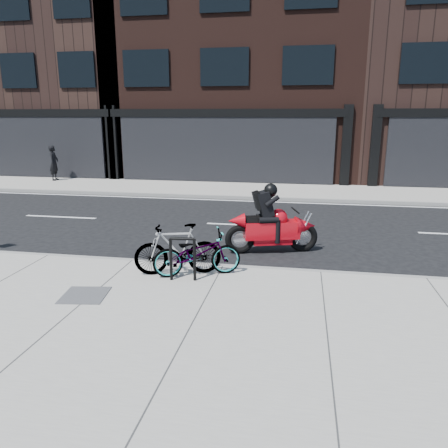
% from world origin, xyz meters
% --- Properties ---
extents(ground, '(120.00, 120.00, 0.00)m').
position_xyz_m(ground, '(0.00, 0.00, 0.00)').
color(ground, black).
rests_on(ground, ground).
extents(sidewalk_near, '(60.00, 6.00, 0.13)m').
position_xyz_m(sidewalk_near, '(0.00, -5.00, 0.07)').
color(sidewalk_near, gray).
rests_on(sidewalk_near, ground).
extents(sidewalk_far, '(60.00, 3.50, 0.13)m').
position_xyz_m(sidewalk_far, '(0.00, 7.75, 0.07)').
color(sidewalk_far, gray).
rests_on(sidewalk_far, ground).
extents(building_midwest, '(10.00, 10.00, 12.00)m').
position_xyz_m(building_midwest, '(-12.00, 14.50, 6.00)').
color(building_midwest, black).
rests_on(building_midwest, ground).
extents(building_center, '(12.00, 10.00, 14.50)m').
position_xyz_m(building_center, '(-2.00, 14.50, 7.25)').
color(building_center, black).
rests_on(building_center, ground).
extents(bike_rack, '(0.50, 0.11, 0.85)m').
position_xyz_m(bike_rack, '(-0.61, -2.90, 0.63)').
color(bike_rack, black).
rests_on(bike_rack, sidewalk_near).
extents(bicycle_front, '(1.82, 1.20, 0.90)m').
position_xyz_m(bicycle_front, '(-0.40, -2.60, 0.58)').
color(bicycle_front, gray).
rests_on(bicycle_front, sidewalk_near).
extents(bicycle_rear, '(1.76, 0.93, 1.02)m').
position_xyz_m(bicycle_rear, '(-0.79, -2.60, 0.64)').
color(bicycle_rear, gray).
rests_on(bicycle_rear, sidewalk_near).
extents(motorcycle, '(2.19, 0.90, 1.67)m').
position_xyz_m(motorcycle, '(0.99, -0.45, 0.68)').
color(motorcycle, black).
rests_on(motorcycle, ground).
extents(pedestrian, '(0.48, 0.65, 1.64)m').
position_xyz_m(pedestrian, '(-10.05, 8.54, 0.95)').
color(pedestrian, black).
rests_on(pedestrian, sidewalk_far).
extents(utility_grate, '(0.85, 0.85, 0.02)m').
position_xyz_m(utility_grate, '(-2.11, -3.92, 0.14)').
color(utility_grate, '#454547').
rests_on(utility_grate, sidewalk_near).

